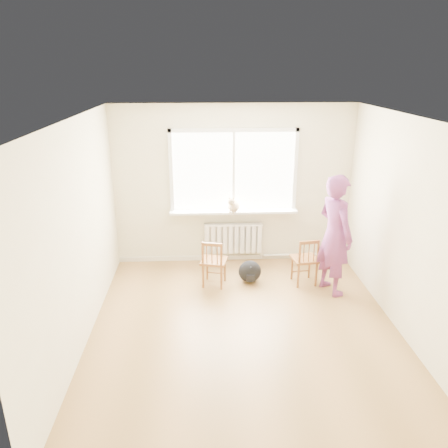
{
  "coord_description": "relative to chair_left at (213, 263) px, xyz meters",
  "views": [
    {
      "loc": [
        -0.53,
        -4.85,
        3.25
      ],
      "look_at": [
        -0.21,
        1.2,
        1.05
      ],
      "focal_mm": 35.0,
      "sensor_mm": 36.0,
      "label": 1
    }
  ],
  "objects": [
    {
      "name": "heating_pipe",
      "position": [
        1.62,
        0.92,
        -0.31
      ],
      "size": [
        1.4,
        0.04,
        0.04
      ],
      "primitive_type": "cylinder",
      "rotation": [
        0.0,
        1.57,
        0.0
      ],
      "color": "silver",
      "rests_on": "back_wall"
    },
    {
      "name": "ceiling",
      "position": [
        0.37,
        -1.27,
        2.31
      ],
      "size": [
        4.5,
        4.5,
        0.0
      ],
      "primitive_type": "plane",
      "rotation": [
        3.14,
        0.0,
        0.0
      ],
      "color": "white",
      "rests_on": "back_wall"
    },
    {
      "name": "chair_left",
      "position": [
        0.0,
        0.0,
        0.0
      ],
      "size": [
        0.45,
        0.44,
        0.77
      ],
      "rotation": [
        0.0,
        0.0,
        2.9
      ],
      "color": "brown",
      "rests_on": "floor"
    },
    {
      "name": "baseboard",
      "position": [
        0.37,
        0.97,
        -0.35
      ],
      "size": [
        4.0,
        0.03,
        0.08
      ],
      "primitive_type": "cube",
      "color": "beige",
      "rests_on": "ground"
    },
    {
      "name": "radiator",
      "position": [
        0.37,
        0.89,
        0.05
      ],
      "size": [
        1.0,
        0.12,
        0.55
      ],
      "color": "white",
      "rests_on": "back_wall"
    },
    {
      "name": "floor",
      "position": [
        0.37,
        -1.27,
        -0.39
      ],
      "size": [
        4.5,
        4.5,
        0.0
      ],
      "primitive_type": "plane",
      "color": "#9D7240",
      "rests_on": "ground"
    },
    {
      "name": "back_wall",
      "position": [
        0.37,
        0.98,
        0.96
      ],
      "size": [
        4.0,
        0.01,
        2.7
      ],
      "primitive_type": "cube",
      "color": "beige",
      "rests_on": "ground"
    },
    {
      "name": "chair_right",
      "position": [
        1.44,
        -0.02,
        0.01
      ],
      "size": [
        0.43,
        0.41,
        0.78
      ],
      "rotation": [
        0.0,
        0.0,
        3.28
      ],
      "color": "brown",
      "rests_on": "floor"
    },
    {
      "name": "cat",
      "position": [
        0.36,
        0.79,
        0.68
      ],
      "size": [
        0.28,
        0.43,
        0.3
      ],
      "rotation": [
        0.0,
        0.0,
        -0.34
      ],
      "color": "#CEB88D",
      "rests_on": "windowsill"
    },
    {
      "name": "window",
      "position": [
        0.37,
        0.96,
        1.28
      ],
      "size": [
        2.12,
        0.05,
        1.42
      ],
      "color": "white",
      "rests_on": "back_wall"
    },
    {
      "name": "backpack",
      "position": [
        0.58,
        0.1,
        -0.21
      ],
      "size": [
        0.39,
        0.31,
        0.36
      ],
      "primitive_type": "ellipsoid",
      "rotation": [
        0.0,
        0.0,
        0.12
      ],
      "color": "black",
      "rests_on": "floor"
    },
    {
      "name": "windowsill",
      "position": [
        0.37,
        0.87,
        0.54
      ],
      "size": [
        2.15,
        0.22,
        0.04
      ],
      "primitive_type": "cube",
      "color": "white",
      "rests_on": "back_wall"
    },
    {
      "name": "person",
      "position": [
        1.78,
        -0.25,
        0.53
      ],
      "size": [
        0.66,
        0.78,
        1.83
      ],
      "primitive_type": "imported",
      "rotation": [
        0.0,
        0.0,
        1.97
      ],
      "color": "#D1456C",
      "rests_on": "floor"
    }
  ]
}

